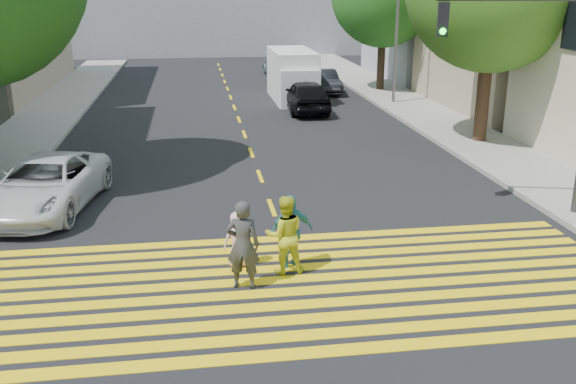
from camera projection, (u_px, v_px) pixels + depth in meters
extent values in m
plane|color=black|center=(312.00, 316.00, 11.58)|extent=(120.00, 120.00, 0.00)
cube|color=gray|center=(58.00, 107.00, 31.09)|extent=(3.00, 40.00, 0.15)
cube|color=gray|center=(447.00, 126.00, 26.86)|extent=(3.00, 60.00, 0.15)
cube|color=maroon|center=(2.00, 218.00, 16.25)|extent=(0.20, 8.00, 0.16)
cube|color=yellow|center=(326.00, 351.00, 10.45)|extent=(13.40, 0.35, 0.01)
cube|color=yellow|center=(319.00, 334.00, 10.97)|extent=(13.40, 0.35, 0.01)
cube|color=yellow|center=(313.00, 318.00, 11.49)|extent=(13.40, 0.35, 0.01)
cube|color=yellow|center=(308.00, 304.00, 12.01)|extent=(13.40, 0.35, 0.01)
cube|color=yellow|center=(303.00, 291.00, 12.52)|extent=(13.40, 0.35, 0.01)
cube|color=yellow|center=(298.00, 279.00, 13.04)|extent=(13.40, 0.35, 0.01)
cube|color=yellow|center=(294.00, 268.00, 13.56)|extent=(13.40, 0.35, 0.01)
cube|color=yellow|center=(290.00, 257.00, 14.08)|extent=(13.40, 0.35, 0.01)
cube|color=yellow|center=(287.00, 248.00, 14.59)|extent=(13.40, 0.35, 0.01)
cube|color=yellow|center=(283.00, 239.00, 15.11)|extent=(13.40, 0.35, 0.01)
cube|color=yellow|center=(272.00, 207.00, 17.23)|extent=(0.12, 1.40, 0.01)
cube|color=yellow|center=(260.00, 176.00, 20.05)|extent=(0.12, 1.40, 0.01)
cube|color=yellow|center=(251.00, 153.00, 22.88)|extent=(0.12, 1.40, 0.01)
cube|color=yellow|center=(244.00, 134.00, 25.70)|extent=(0.12, 1.40, 0.01)
cube|color=yellow|center=(239.00, 119.00, 28.53)|extent=(0.12, 1.40, 0.01)
cube|color=yellow|center=(234.00, 107.00, 31.35)|extent=(0.12, 1.40, 0.01)
cube|color=yellow|center=(231.00, 97.00, 34.18)|extent=(0.12, 1.40, 0.01)
cube|color=yellow|center=(227.00, 89.00, 37.00)|extent=(0.12, 1.40, 0.01)
cube|color=yellow|center=(225.00, 81.00, 39.82)|extent=(0.12, 1.40, 0.01)
cube|color=yellow|center=(222.00, 75.00, 42.65)|extent=(0.12, 1.40, 0.01)
cube|color=yellow|center=(220.00, 69.00, 45.47)|extent=(0.12, 1.40, 0.01)
cube|color=yellow|center=(218.00, 65.00, 48.30)|extent=(0.12, 1.40, 0.01)
cube|color=tan|center=(555.00, 1.00, 30.02)|extent=(10.00, 10.00, 10.00)
cylinder|color=black|center=(483.00, 100.00, 23.68)|extent=(0.64, 0.64, 3.28)
cylinder|color=black|center=(381.00, 65.00, 35.54)|extent=(0.54, 0.54, 2.99)
imported|color=#343434|center=(243.00, 245.00, 12.43)|extent=(0.74, 0.57, 1.80)
imported|color=gold|center=(285.00, 235.00, 13.12)|extent=(0.83, 0.66, 1.66)
imported|color=#EAAEBF|center=(238.00, 239.00, 13.47)|extent=(0.66, 0.51, 1.21)
imported|color=teal|center=(291.00, 231.00, 13.40)|extent=(0.98, 0.54, 1.59)
imported|color=silver|center=(45.00, 184.00, 16.89)|extent=(3.11, 5.31, 1.39)
imported|color=black|center=(306.00, 96.00, 29.98)|extent=(1.82, 4.48, 1.52)
imported|color=#97A5B1|center=(280.00, 67.00, 42.04)|extent=(1.98, 4.28, 1.21)
imported|color=black|center=(324.00, 81.00, 35.42)|extent=(1.39, 3.83, 1.26)
cube|color=white|center=(292.00, 75.00, 33.24)|extent=(2.04, 5.08, 2.54)
cube|color=silver|center=(299.00, 88.00, 31.24)|extent=(1.93, 1.22, 1.83)
cylinder|color=black|center=(281.00, 99.00, 31.69)|extent=(0.25, 0.71, 0.71)
cylinder|color=black|center=(314.00, 98.00, 31.91)|extent=(0.25, 0.71, 0.71)
cylinder|color=#262525|center=(272.00, 87.00, 35.13)|extent=(0.25, 0.71, 0.71)
cylinder|color=black|center=(302.00, 87.00, 35.36)|extent=(0.25, 0.71, 0.71)
cube|color=black|center=(443.00, 19.00, 15.38)|extent=(0.30, 0.30, 0.81)
sphere|color=#13FB1B|center=(443.00, 31.00, 15.33)|extent=(0.19, 0.19, 0.15)
cylinder|color=slate|center=(397.00, 17.00, 30.72)|extent=(0.18, 0.18, 8.48)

